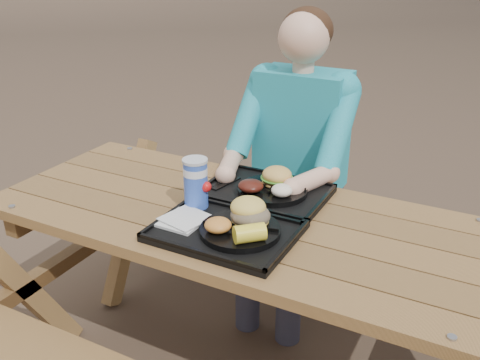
% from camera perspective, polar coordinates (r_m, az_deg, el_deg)
% --- Properties ---
extents(picnic_table, '(1.80, 1.49, 0.75)m').
position_cam_1_polar(picnic_table, '(2.07, -0.00, -12.87)').
color(picnic_table, '#999999').
rests_on(picnic_table, ground).
extents(tray_near, '(0.45, 0.35, 0.02)m').
position_cam_1_polar(tray_near, '(1.75, -1.50, -5.49)').
color(tray_near, black).
rests_on(tray_near, picnic_table).
extents(tray_far, '(0.45, 0.35, 0.02)m').
position_cam_1_polar(tray_far, '(1.99, 2.58, -1.55)').
color(tray_far, black).
rests_on(tray_far, picnic_table).
extents(plate_near, '(0.26, 0.26, 0.02)m').
position_cam_1_polar(plate_near, '(1.71, 0.03, -5.40)').
color(plate_near, black).
rests_on(plate_near, tray_near).
extents(plate_far, '(0.26, 0.26, 0.02)m').
position_cam_1_polar(plate_far, '(1.98, 3.49, -1.09)').
color(plate_far, black).
rests_on(plate_far, tray_far).
extents(napkin_stack, '(0.15, 0.15, 0.02)m').
position_cam_1_polar(napkin_stack, '(1.79, -6.25, -4.22)').
color(napkin_stack, silver).
rests_on(napkin_stack, tray_near).
extents(soda_cup, '(0.08, 0.08, 0.17)m').
position_cam_1_polar(soda_cup, '(1.85, -4.74, -0.47)').
color(soda_cup, '#1840B4').
rests_on(soda_cup, tray_near).
extents(condiment_bbq, '(0.06, 0.06, 0.03)m').
position_cam_1_polar(condiment_bbq, '(1.83, 0.12, -2.99)').
color(condiment_bbq, black).
rests_on(condiment_bbq, tray_near).
extents(condiment_mustard, '(0.06, 0.06, 0.03)m').
position_cam_1_polar(condiment_mustard, '(1.79, 2.12, -3.65)').
color(condiment_mustard, yellow).
rests_on(condiment_mustard, tray_near).
extents(sandwich, '(0.12, 0.12, 0.13)m').
position_cam_1_polar(sandwich, '(1.71, 1.12, -2.67)').
color(sandwich, '#E9C252').
rests_on(sandwich, plate_near).
extents(mac_cheese, '(0.09, 0.09, 0.04)m').
position_cam_1_polar(mac_cheese, '(1.68, -2.36, -4.83)').
color(mac_cheese, gold).
rests_on(mac_cheese, plate_near).
extents(corn_cob, '(0.13, 0.13, 0.06)m').
position_cam_1_polar(corn_cob, '(1.62, 1.04, -5.69)').
color(corn_cob, yellow).
rests_on(corn_cob, plate_near).
extents(cutlery_far, '(0.05, 0.15, 0.01)m').
position_cam_1_polar(cutlery_far, '(2.05, -1.49, -0.35)').
color(cutlery_far, black).
rests_on(cutlery_far, tray_far).
extents(burger, '(0.11, 0.11, 0.10)m').
position_cam_1_polar(burger, '(1.99, 3.97, 0.95)').
color(burger, gold).
rests_on(burger, plate_far).
extents(baked_beans, '(0.09, 0.09, 0.04)m').
position_cam_1_polar(baked_beans, '(1.94, 1.16, -0.64)').
color(baked_beans, '#48160E').
rests_on(baked_beans, plate_far).
extents(potato_salad, '(0.08, 0.08, 0.04)m').
position_cam_1_polar(potato_salad, '(1.91, 4.48, -1.11)').
color(potato_salad, white).
rests_on(potato_salad, plate_far).
extents(diner, '(0.48, 0.84, 1.28)m').
position_cam_1_polar(diner, '(2.43, 6.20, 0.06)').
color(diner, '#16749C').
rests_on(diner, ground).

